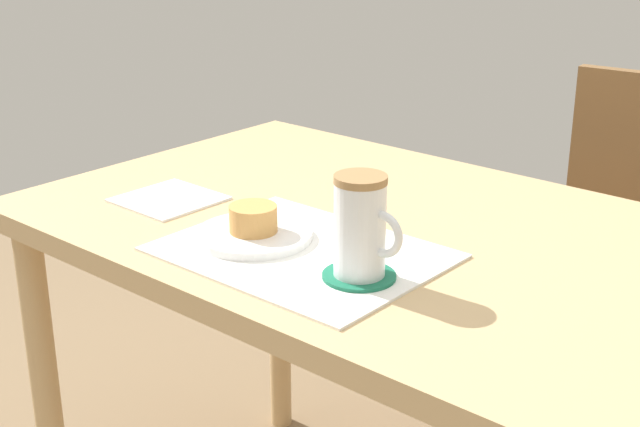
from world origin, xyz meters
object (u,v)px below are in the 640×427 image
pastry (253,219)px  wooden_chair (632,263)px  dining_table (387,277)px  coffee_mug (361,226)px  pastry_plate (254,235)px

pastry → wooden_chair: bearing=74.2°
wooden_chair → pastry: (-0.25, -0.87, 0.29)m
dining_table → wooden_chair: (0.13, 0.69, -0.16)m
dining_table → coffee_mug: bearing=-63.7°
coffee_mug → dining_table: bearing=116.3°
pastry_plate → pastry: pastry is taller
coffee_mug → wooden_chair: bearing=87.4°
pastry → coffee_mug: coffee_mug is taller
wooden_chair → pastry_plate: (-0.25, -0.87, 0.26)m
dining_table → pastry: size_ratio=16.45×
wooden_chair → coffee_mug: 0.94m
pastry_plate → coffee_mug: 0.22m
pastry_plate → coffee_mug: size_ratio=1.26×
dining_table → wooden_chair: 0.72m
pastry_plate → coffee_mug: coffee_mug is taller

